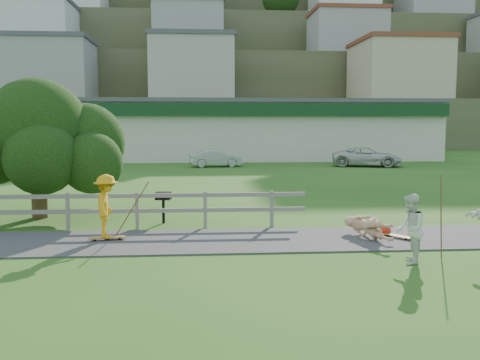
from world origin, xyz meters
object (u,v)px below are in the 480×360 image
at_px(car_white, 367,157).
at_px(spectator_a, 410,229).
at_px(bbq, 163,208).
at_px(skater_fallen, 368,227).
at_px(skater_rider, 106,210).
at_px(tree, 38,160).
at_px(car_silver, 216,158).

bearing_deg(car_white, spectator_a, -179.24).
bearing_deg(car_white, bbq, 164.47).
distance_m(skater_fallen, bbq, 6.31).
distance_m(skater_rider, tree, 4.85).
bearing_deg(skater_fallen, skater_rider, 160.30).
distance_m(spectator_a, car_silver, 27.21).
distance_m(car_silver, tree, 21.45).
height_order(car_silver, bbq, car_silver).
relative_size(spectator_a, bbq, 1.59).
height_order(skater_rider, tree, tree).
xyz_separation_m(spectator_a, car_silver, (-3.46, 26.99, -0.16)).
xyz_separation_m(car_white, tree, (-17.42, -19.90, 1.23)).
distance_m(skater_rider, car_white, 27.84).
bearing_deg(tree, skater_rider, -53.40).
relative_size(skater_fallen, tree, 0.34).
distance_m(skater_rider, spectator_a, 7.64).
bearing_deg(skater_fallen, spectator_a, -104.62).
bearing_deg(skater_rider, tree, 32.17).
distance_m(car_silver, bbq, 21.82).
xyz_separation_m(skater_rider, spectator_a, (7.11, -2.78, -0.06)).
bearing_deg(skater_rider, bbq, -32.17).
distance_m(spectator_a, tree, 11.97).
bearing_deg(car_silver, skater_fallen, 179.30).
bearing_deg(car_silver, bbq, 165.41).
bearing_deg(skater_rider, spectator_a, -115.77).
relative_size(spectator_a, tree, 0.29).
bearing_deg(tree, car_white, 48.80).
distance_m(skater_fallen, car_white, 25.15).
xyz_separation_m(skater_fallen, car_white, (7.62, 23.97, 0.35)).
bearing_deg(skater_fallen, tree, 139.97).
bearing_deg(bbq, car_silver, 93.65).
height_order(car_white, tree, tree).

